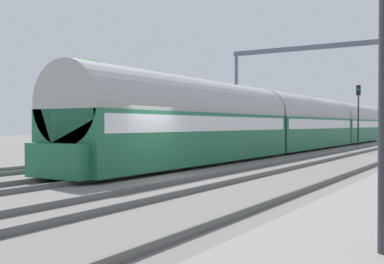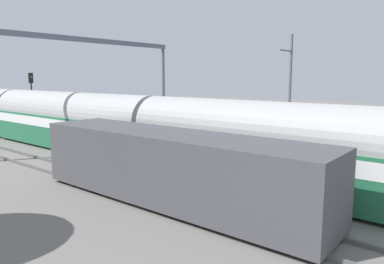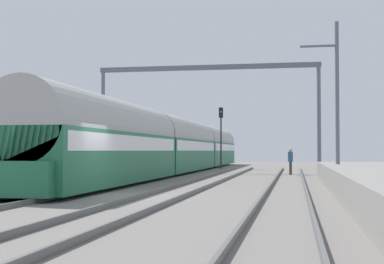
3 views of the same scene
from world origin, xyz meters
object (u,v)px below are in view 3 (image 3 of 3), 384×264
at_px(passenger_train, 179,145).
at_px(person_crossing, 290,159).
at_px(freight_car, 51,153).
at_px(catenary_gantry, 207,92).
at_px(railway_signal_far, 221,130).

bearing_deg(passenger_train, person_crossing, -21.61).
bearing_deg(person_crossing, freight_car, 141.68).
bearing_deg(freight_car, person_crossing, 39.78).
distance_m(passenger_train, catenary_gantry, 4.43).
relative_size(passenger_train, catenary_gantry, 3.00).
height_order(railway_signal_far, catenary_gantry, catenary_gantry).
bearing_deg(railway_signal_far, passenger_train, -102.18).
height_order(person_crossing, railway_signal_far, railway_signal_far).
relative_size(passenger_train, railway_signal_far, 9.17).
height_order(passenger_train, freight_car, passenger_train).
relative_size(freight_car, catenary_gantry, 0.79).
xyz_separation_m(passenger_train, railway_signal_far, (1.92, 8.88, 1.44)).
xyz_separation_m(passenger_train, catenary_gantry, (2.00, 0.45, 3.92)).
relative_size(passenger_train, freight_car, 3.78).
height_order(passenger_train, catenary_gantry, catenary_gantry).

